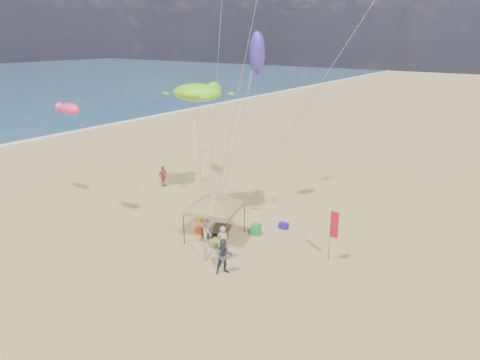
% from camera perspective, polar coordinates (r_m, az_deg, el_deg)
% --- Properties ---
extents(ground, '(280.00, 280.00, 0.00)m').
position_cam_1_polar(ground, '(22.88, -4.48, -11.51)').
color(ground, tan).
rests_on(ground, ground).
extents(canopy_tent, '(5.25, 5.25, 3.35)m').
position_cam_1_polar(canopy_tent, '(24.90, -3.38, -1.82)').
color(canopy_tent, black).
rests_on(canopy_tent, ground).
extents(feather_flag, '(0.44, 0.04, 2.89)m').
position_cam_1_polar(feather_flag, '(23.15, 12.18, -6.14)').
color(feather_flag, black).
rests_on(feather_flag, ground).
extents(cooler_red, '(0.54, 0.38, 0.38)m').
position_cam_1_polar(cooler_red, '(26.56, -5.20, -6.62)').
color(cooler_red, red).
rests_on(cooler_red, ground).
extents(cooler_blue, '(0.54, 0.38, 0.38)m').
position_cam_1_polar(cooler_blue, '(27.20, 5.75, -6.01)').
color(cooler_blue, '#2414A9').
rests_on(cooler_blue, ground).
extents(bag_navy, '(0.69, 0.54, 0.36)m').
position_cam_1_polar(bag_navy, '(25.76, -3.34, -7.42)').
color(bag_navy, '#0C1835').
rests_on(bag_navy, ground).
extents(bag_orange, '(0.54, 0.69, 0.36)m').
position_cam_1_polar(bag_orange, '(28.89, -2.09, -4.44)').
color(bag_orange, '#D13C0B').
rests_on(bag_orange, ground).
extents(chair_green, '(0.50, 0.50, 0.70)m').
position_cam_1_polar(chair_green, '(26.21, 2.10, -6.51)').
color(chair_green, green).
rests_on(chair_green, ground).
extents(chair_yellow, '(0.50, 0.50, 0.70)m').
position_cam_1_polar(chair_yellow, '(28.15, -5.28, -4.77)').
color(chair_yellow, '#FFAC1C').
rests_on(chair_yellow, ground).
extents(crate_grey, '(0.34, 0.30, 0.28)m').
position_cam_1_polar(crate_grey, '(24.82, -3.45, -8.58)').
color(crate_grey, slate).
rests_on(crate_grey, ground).
extents(beach_cart, '(0.90, 0.50, 0.24)m').
position_cam_1_polar(beach_cart, '(25.04, -2.86, -8.15)').
color(beach_cart, gold).
rests_on(beach_cart, ground).
extents(person_near_a, '(0.76, 0.56, 1.92)m').
position_cam_1_polar(person_near_a, '(23.30, -2.25, -8.20)').
color(person_near_a, tan).
rests_on(person_near_a, ground).
extents(person_near_b, '(1.10, 1.15, 1.87)m').
position_cam_1_polar(person_near_b, '(21.96, -2.09, -10.03)').
color(person_near_b, '#343A47').
rests_on(person_near_b, ground).
extents(person_near_c, '(1.16, 0.95, 1.56)m').
position_cam_1_polar(person_near_c, '(25.38, -4.46, -6.35)').
color(person_near_c, silver).
rests_on(person_near_c, ground).
extents(person_far_a, '(0.42, 0.98, 1.66)m').
position_cam_1_polar(person_far_a, '(34.92, -10.09, 0.51)').
color(person_far_a, '#AE5142').
rests_on(person_far_a, ground).
extents(turtle_kite, '(3.50, 2.88, 1.11)m').
position_cam_1_polar(turtle_kite, '(28.15, -5.68, 11.38)').
color(turtle_kite, '#76ED18').
rests_on(turtle_kite, ground).
extents(fish_kite, '(1.75, 1.03, 0.74)m').
position_cam_1_polar(fish_kite, '(28.92, -21.45, 8.71)').
color(fish_kite, '#FF316C').
rests_on(fish_kite, ground).
extents(squid_kite, '(1.29, 1.29, 2.71)m').
position_cam_1_polar(squid_kite, '(28.84, 2.24, 16.34)').
color(squid_kite, '#3F2AA6').
rests_on(squid_kite, ground).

